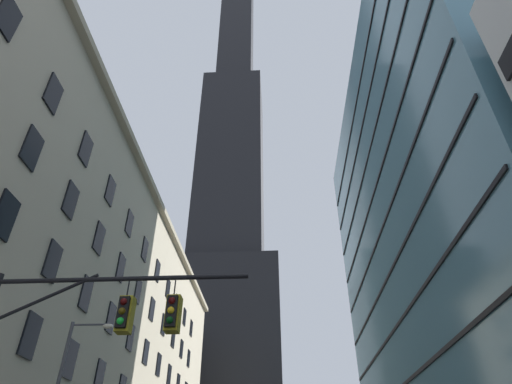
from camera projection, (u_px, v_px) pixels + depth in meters
The scene contains 4 objects.
station_building at pixel (51, 324), 38.56m from camera, with size 16.07×69.37×27.83m.
dark_skyscraper at pixel (230, 209), 114.34m from camera, with size 25.13×25.13×215.50m.
glass_office_midrise at pixel (482, 226), 37.56m from camera, with size 18.09×40.98×41.37m.
traffic_signal_mast at pixel (82, 340), 11.94m from camera, with size 7.84×0.63×6.99m.
Camera 1 is at (1.95, -8.68, 1.71)m, focal length 30.05 mm.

